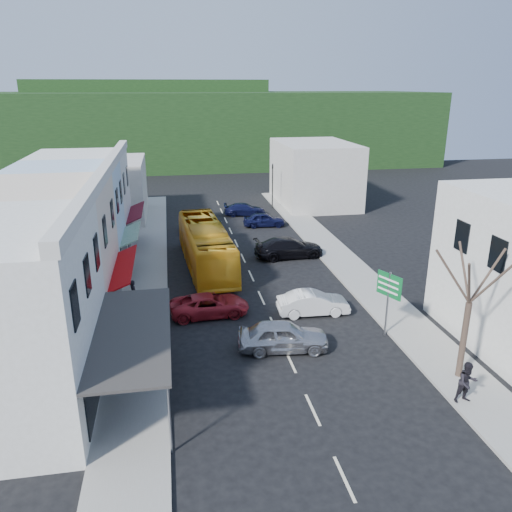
% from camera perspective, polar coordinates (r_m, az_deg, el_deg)
% --- Properties ---
extents(ground, '(120.00, 120.00, 0.00)m').
position_cam_1_polar(ground, '(28.99, 2.07, -7.93)').
color(ground, black).
rests_on(ground, ground).
extents(sidewalk_left, '(3.00, 52.00, 0.15)m').
position_cam_1_polar(sidewalk_left, '(37.66, -12.39, -1.75)').
color(sidewalk_left, gray).
rests_on(sidewalk_left, ground).
extents(sidewalk_right, '(3.00, 52.00, 0.15)m').
position_cam_1_polar(sidewalk_right, '(39.78, 9.69, -0.45)').
color(sidewalk_right, gray).
rests_on(sidewalk_right, ground).
extents(shopfront_row, '(8.25, 30.00, 8.00)m').
position_cam_1_polar(shopfront_row, '(32.38, -22.01, 1.21)').
color(shopfront_row, beige).
rests_on(shopfront_row, ground).
extents(distant_block_left, '(8.00, 10.00, 6.00)m').
position_cam_1_polar(distant_block_left, '(53.64, -16.87, 7.28)').
color(distant_block_left, '#B7B2A8').
rests_on(distant_block_left, ground).
extents(distant_block_right, '(8.00, 12.00, 7.00)m').
position_cam_1_polar(distant_block_right, '(58.48, 6.66, 9.37)').
color(distant_block_right, '#B7B2A8').
rests_on(distant_block_right, ground).
extents(hillside, '(80.00, 26.00, 14.00)m').
position_cam_1_polar(hillside, '(90.68, -7.62, 14.75)').
color(hillside, black).
rests_on(hillside, ground).
extents(bus, '(3.27, 11.74, 3.10)m').
position_cam_1_polar(bus, '(37.59, -5.76, 0.95)').
color(bus, yellow).
rests_on(bus, ground).
extents(car_silver, '(4.59, 2.32, 1.40)m').
position_cam_1_polar(car_silver, '(26.23, 3.11, -9.29)').
color(car_silver, '#AFAFB4').
rests_on(car_silver, ground).
extents(car_white, '(4.46, 1.96, 1.40)m').
position_cam_1_polar(car_white, '(30.25, 6.54, -5.38)').
color(car_white, silver).
rests_on(car_white, ground).
extents(car_red, '(4.69, 2.12, 1.40)m').
position_cam_1_polar(car_red, '(30.04, -5.32, -5.52)').
color(car_red, maroon).
rests_on(car_red, ground).
extents(car_black_near, '(4.62, 2.16, 1.40)m').
position_cam_1_polar(car_black_near, '(39.97, 3.79, 0.83)').
color(car_black_near, black).
rests_on(car_black_near, ground).
extents(car_navy_mid, '(4.51, 2.08, 1.40)m').
position_cam_1_polar(car_navy_mid, '(48.73, 0.94, 4.20)').
color(car_navy_mid, black).
rests_on(car_navy_mid, ground).
extents(car_black_far, '(4.52, 2.12, 1.40)m').
position_cam_1_polar(car_black_far, '(47.78, -6.35, 3.78)').
color(car_black_far, black).
rests_on(car_black_far, ground).
extents(car_navy_far, '(4.65, 2.25, 1.40)m').
position_cam_1_polar(car_navy_far, '(53.07, -1.30, 5.42)').
color(car_navy_far, black).
rests_on(car_navy_far, ground).
extents(pedestrian_left, '(0.52, 0.67, 1.70)m').
position_cam_1_polar(pedestrian_left, '(31.27, -13.79, -4.40)').
color(pedestrian_left, black).
rests_on(pedestrian_left, sidewalk_left).
extents(pedestrian_right, '(0.72, 0.47, 1.70)m').
position_cam_1_polar(pedestrian_right, '(23.74, 22.96, -13.37)').
color(pedestrian_right, black).
rests_on(pedestrian_right, sidewalk_right).
extents(direction_sign, '(1.42, 1.81, 3.72)m').
position_cam_1_polar(direction_sign, '(28.04, 14.79, -5.36)').
color(direction_sign, '#0B5E28').
rests_on(direction_sign, ground).
extents(street_tree, '(2.73, 2.73, 7.76)m').
position_cam_1_polar(street_tree, '(24.32, 23.18, -4.95)').
color(street_tree, '#382A23').
rests_on(street_tree, ground).
extents(traffic_signal, '(0.93, 1.21, 4.95)m').
position_cam_1_polar(traffic_signal, '(55.95, 1.90, 7.98)').
color(traffic_signal, black).
rests_on(traffic_signal, ground).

